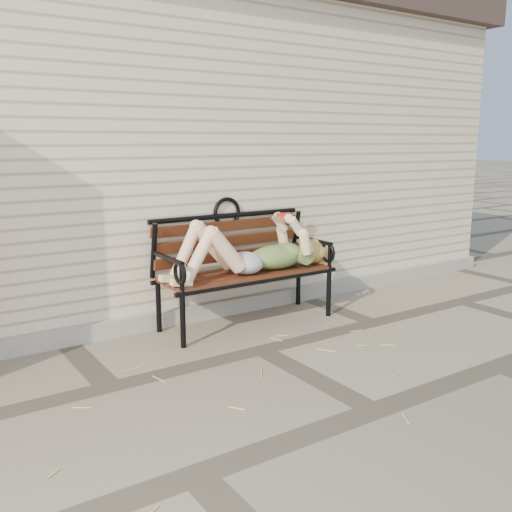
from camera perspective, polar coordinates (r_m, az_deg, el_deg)
ground at (r=4.61m, az=0.54°, el=-9.39°), size 80.00×80.00×0.00m
house_wall at (r=7.00m, az=-13.64°, el=10.00°), size 8.00×4.00×3.00m
house_roof at (r=7.15m, az=-14.32°, el=23.31°), size 8.30×4.30×0.30m
foundation_strip at (r=5.37m, az=-5.32°, el=-5.53°), size 8.00×0.10×0.15m
garden_bench at (r=5.18m, az=-1.53°, el=0.24°), size 1.74×0.69×1.13m
reading_woman at (r=5.07m, az=-0.57°, el=0.42°), size 1.65×0.37×0.52m
straw_scatter at (r=3.81m, az=2.64°, el=-13.97°), size 2.70×1.78×0.01m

